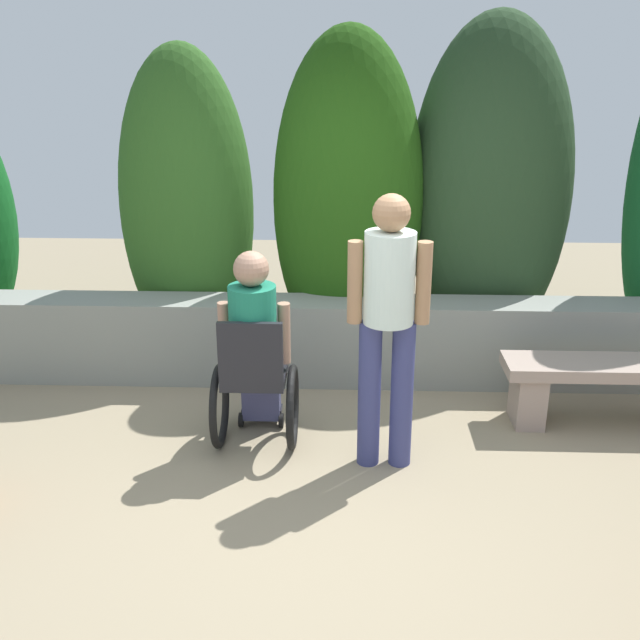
# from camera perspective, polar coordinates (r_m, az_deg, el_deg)

# --- Properties ---
(ground_plane) EXTENTS (12.64, 12.64, 0.00)m
(ground_plane) POSITION_cam_1_polar(r_m,az_deg,el_deg) (4.47, -0.05, -13.80)
(ground_plane) COLOR gray
(stone_retaining_wall) EXTENTS (6.72, 0.38, 0.66)m
(stone_retaining_wall) POSITION_cam_1_polar(r_m,az_deg,el_deg) (5.87, 0.59, -1.58)
(stone_retaining_wall) COLOR gray
(stone_retaining_wall) RESTS_ON ground
(hedge_backdrop) EXTENTS (7.27, 1.07, 2.96)m
(hedge_backdrop) POSITION_cam_1_polar(r_m,az_deg,el_deg) (6.11, 0.41, 9.01)
(hedge_backdrop) COLOR #10511B
(hedge_backdrop) RESTS_ON ground
(stone_bench) EXTENTS (1.48, 0.37, 0.47)m
(stone_bench) POSITION_cam_1_polar(r_m,az_deg,el_deg) (5.57, 21.23, -4.50)
(stone_bench) COLOR gray
(stone_bench) RESTS_ON ground
(person_in_wheelchair) EXTENTS (0.53, 0.66, 1.33)m
(person_in_wheelchair) POSITION_cam_1_polar(r_m,az_deg,el_deg) (4.84, -4.95, -2.75)
(person_in_wheelchair) COLOR black
(person_in_wheelchair) RESTS_ON ground
(person_standing_companion) EXTENTS (0.49, 0.30, 1.72)m
(person_standing_companion) POSITION_cam_1_polar(r_m,az_deg,el_deg) (4.46, 5.20, 0.38)
(person_standing_companion) COLOR navy
(person_standing_companion) RESTS_ON ground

